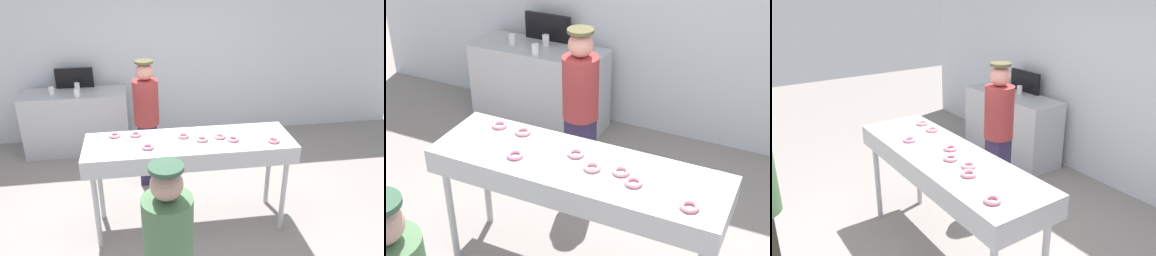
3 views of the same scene
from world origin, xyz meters
The scene contains 15 objects.
fryer_conveyor centered at (0.00, 0.00, 0.95)m, with size 2.17×0.66×1.05m.
strawberry_donut_0 centered at (0.85, -0.16, 1.07)m, with size 0.13×0.13×0.03m, color pink.
strawberry_donut_1 centered at (0.13, -0.03, 1.07)m, with size 0.13×0.13×0.03m, color pink.
strawberry_donut_2 centered at (0.45, -0.07, 1.07)m, with size 0.13×0.13×0.03m, color pink.
strawberry_donut_3 centered at (-0.55, 0.19, 1.07)m, with size 0.13×0.13×0.03m, color pink.
strawberry_donut_4 centered at (-0.44, -0.12, 1.07)m, with size 0.13×0.13×0.03m, color pink.
strawberry_donut_5 centered at (-0.77, 0.21, 1.07)m, with size 0.13×0.13×0.03m, color pink.
strawberry_donut_6 centered at (0.33, 0.01, 1.07)m, with size 0.13×0.13×0.03m, color pink.
strawberry_donut_7 centered at (-0.05, 0.09, 1.07)m, with size 0.13×0.13×0.03m, color pink.
worker_baker centered at (-0.41, 0.94, 0.94)m, with size 0.32×0.32×1.67m.
prep_counter centered at (-1.44, 2.05, 0.47)m, with size 1.53×0.57×0.95m, color #B7BABF.
paper_cup_0 centered at (-1.40, 2.14, 1.01)m, with size 0.08×0.08×0.12m, color white.
paper_cup_1 centered at (-1.37, 1.85, 1.01)m, with size 0.08×0.08×0.12m, color white.
paper_cup_2 centered at (-1.74, 1.99, 1.01)m, with size 0.08×0.08×0.12m, color white.
menu_display centered at (-1.44, 2.28, 1.10)m, with size 0.56×0.04×0.31m, color black.
Camera 2 is at (1.38, -2.90, 3.19)m, focal length 51.18 mm.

